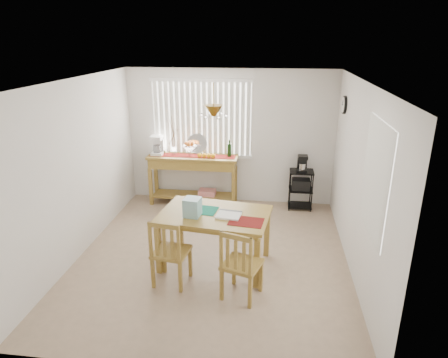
# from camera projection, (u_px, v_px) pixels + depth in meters

# --- Properties ---
(ground) EXTENTS (4.00, 4.50, 0.01)m
(ground) POSITION_uv_depth(u_px,v_px,m) (213.00, 256.00, 6.07)
(ground) COLOR tan
(room_shell) EXTENTS (4.20, 4.70, 2.70)m
(room_shell) POSITION_uv_depth(u_px,v_px,m) (212.00, 148.00, 5.51)
(room_shell) COLOR silver
(room_shell) RESTS_ON ground
(sideboard) EXTENTS (1.73, 0.49, 0.98)m
(sideboard) POSITION_uv_depth(u_px,v_px,m) (194.00, 168.00, 7.76)
(sideboard) COLOR olive
(sideboard) RESTS_ON ground
(sideboard_items) EXTENTS (1.65, 0.42, 0.75)m
(sideboard_items) POSITION_uv_depth(u_px,v_px,m) (179.00, 148.00, 7.67)
(sideboard_items) COLOR maroon
(sideboard_items) RESTS_ON sideboard
(wire_cart) EXTENTS (0.45, 0.36, 0.76)m
(wire_cart) POSITION_uv_depth(u_px,v_px,m) (301.00, 186.00, 7.61)
(wire_cart) COLOR black
(wire_cart) RESTS_ON ground
(cart_items) EXTENTS (0.18, 0.21, 0.31)m
(cart_items) POSITION_uv_depth(u_px,v_px,m) (302.00, 164.00, 7.47)
(cart_items) COLOR black
(cart_items) RESTS_ON wire_cart
(dining_table) EXTENTS (1.62, 1.16, 0.81)m
(dining_table) POSITION_uv_depth(u_px,v_px,m) (215.00, 219.00, 5.62)
(dining_table) COLOR olive
(dining_table) RESTS_ON ground
(table_items) EXTENTS (1.16, 0.68, 0.26)m
(table_items) POSITION_uv_depth(u_px,v_px,m) (202.00, 209.00, 5.47)
(table_items) COLOR #14745A
(table_items) RESTS_ON dining_table
(chair_left) EXTENTS (0.50, 0.50, 0.97)m
(chair_left) POSITION_uv_depth(u_px,v_px,m) (170.00, 252.00, 5.23)
(chair_left) COLOR olive
(chair_left) RESTS_ON ground
(chair_right) EXTENTS (0.56, 0.56, 0.97)m
(chair_right) POSITION_uv_depth(u_px,v_px,m) (241.00, 265.00, 4.95)
(chair_right) COLOR olive
(chair_right) RESTS_ON ground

